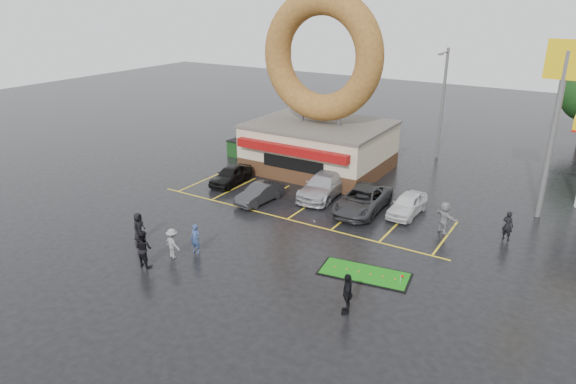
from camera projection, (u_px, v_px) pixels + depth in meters
The scene contains 19 objects.
ground at pixel (255, 240), 28.78m from camera, with size 120.00×120.00×0.00m, color black.
donut_shop at pixel (320, 113), 38.94m from camera, with size 10.20×8.70×13.50m.
shell_sign at pixel (560, 98), 29.27m from camera, with size 2.20×0.36×10.60m.
streetlight_left at pixel (289, 88), 47.77m from camera, with size 0.40×2.21×9.00m.
streetlight_mid at pixel (442, 101), 41.69m from camera, with size 0.40×2.21×9.00m.
car_black at pixel (231, 175), 37.15m from camera, with size 1.60×3.97×1.35m, color black.
car_dgrey at pixel (260, 193), 33.87m from camera, with size 1.31×3.75×1.24m, color #29292C.
car_silver at pixel (324, 185), 34.81m from camera, with size 2.18×5.37×1.56m, color #ADADB2.
car_grey at pixel (363, 200), 32.41m from camera, with size 2.49×5.39×1.50m, color #303032.
car_white at pixel (407, 204), 31.96m from camera, with size 1.58×3.92×1.33m, color silver.
person_blue at pixel (195, 239), 27.12m from camera, with size 0.59×0.38×1.61m, color navy.
person_blackjkt at pixel (143, 248), 25.76m from camera, with size 0.94×0.73×1.93m, color black.
person_hoodie at pixel (173, 243), 26.61m from camera, with size 1.05×0.60×1.63m, color gray.
person_bystander at pixel (139, 227), 28.55m from camera, with size 0.79×0.52×1.62m, color black.
person_cameraman at pixel (347, 293), 21.92m from camera, with size 1.11×0.46×1.89m, color black.
person_walker_near at pixel (444, 217), 29.41m from camera, with size 1.75×0.56×1.89m, color gray.
person_walker_far at pixel (508, 225), 28.60m from camera, with size 0.62×0.41×1.70m, color black.
dumpster at pixel (240, 149), 43.49m from camera, with size 1.80×1.20×1.30m, color #1B451A.
putting_green at pixel (365, 274), 25.26m from camera, with size 4.67×2.53×0.55m.
Camera 1 is at (15.18, -21.04, 12.88)m, focal length 32.00 mm.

